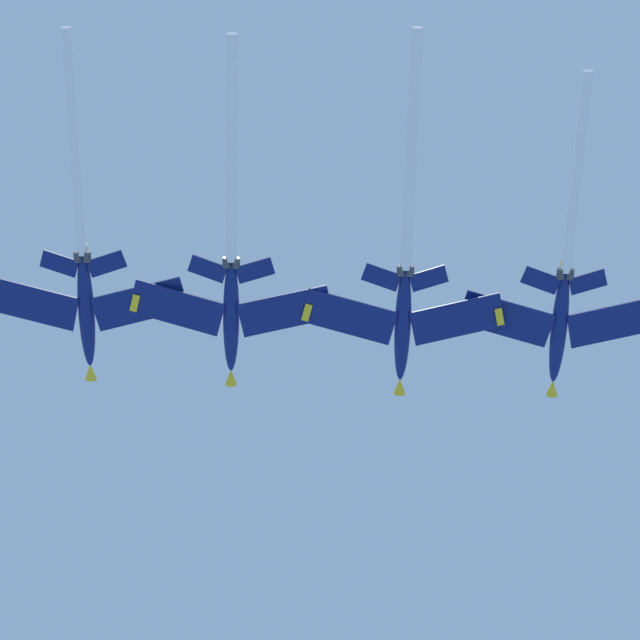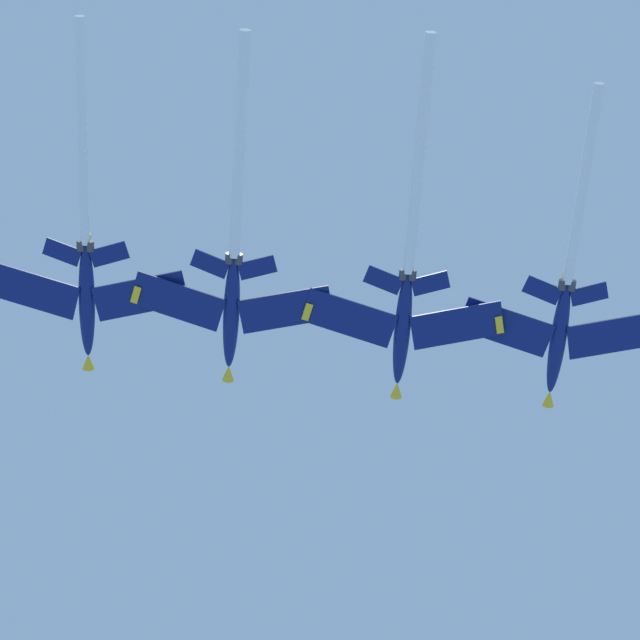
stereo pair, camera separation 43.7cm
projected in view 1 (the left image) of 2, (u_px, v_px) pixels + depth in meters
jet_far_left at (83, 266)px, 138.83m from camera, size 23.63×28.12×13.72m
jet_inner_left at (231, 260)px, 137.93m from camera, size 23.22×28.57×14.27m
jet_centre at (406, 265)px, 137.79m from camera, size 24.14×29.58×14.01m
jet_inner_right at (564, 284)px, 139.33m from camera, size 22.08×26.92×13.14m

